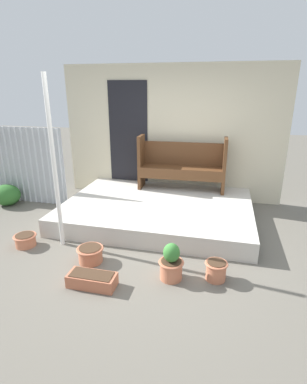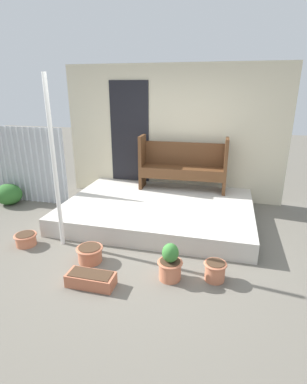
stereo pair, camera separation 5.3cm
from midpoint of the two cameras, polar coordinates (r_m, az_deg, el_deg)
name	(u,v)px [view 2 (the right image)]	position (r m, az deg, el deg)	size (l,w,h in m)	color
ground_plane	(144,250)	(4.30, -1.43, -11.05)	(24.00, 24.00, 0.00)	#666056
porch_slab	(158,210)	(5.23, 1.21, -3.46)	(3.17, 2.27, 0.29)	beige
house_wall	(170,134)	(6.03, 3.46, 11.01)	(4.37, 0.08, 2.60)	beige
support_post	(54,166)	(4.24, -18.02, 4.79)	(0.06, 0.06, 2.35)	white
bench	(183,163)	(5.74, 5.88, 5.50)	(1.65, 0.45, 1.02)	#54331C
flower_pot_left	(26,239)	(4.75, -22.85, -8.22)	(0.32, 0.32, 0.18)	#C67251
flower_pot_middle	(90,253)	(4.08, -11.65, -11.37)	(0.35, 0.35, 0.21)	#C67251
flower_pot_right	(170,264)	(3.64, 3.61, -13.48)	(0.30, 0.30, 0.47)	#C67251
flower_pot_far_right	(215,270)	(3.73, 12.05, -14.37)	(0.27, 0.27, 0.24)	#C67251
planter_box_rect	(91,279)	(3.66, -11.41, -16.01)	(0.56, 0.24, 0.16)	#B76647
shrub_by_fence	(9,194)	(6.46, -25.68, -0.39)	(0.52, 0.47, 0.40)	#2D6628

